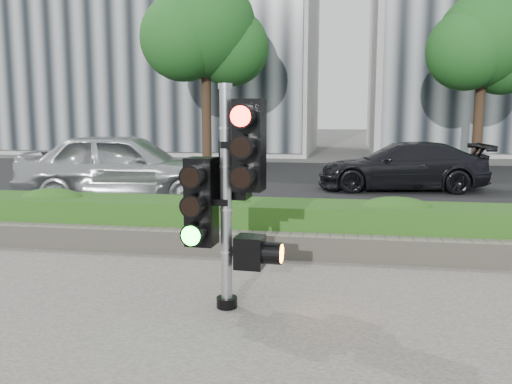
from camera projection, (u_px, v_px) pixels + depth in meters
ground at (272, 306)px, 5.86m from camera, size 120.00×120.00×0.00m
road at (319, 184)px, 15.61m from camera, size 60.00×13.00×0.02m
curb at (298, 236)px, 8.92m from camera, size 60.00×0.25×0.12m
stone_wall at (290, 246)px, 7.68m from camera, size 12.00×0.32×0.34m
hedge at (295, 225)px, 8.29m from camera, size 12.00×1.00×0.68m
building_left at (163, 8)px, 28.66m from camera, size 16.00×9.00×15.00m
tree_left at (205, 31)px, 20.05m from camera, size 4.61×4.03×7.34m
tree_right at (482, 44)px, 19.47m from camera, size 4.10×3.58×6.53m
traffic_signal at (230, 187)px, 5.58m from camera, size 0.82×0.61×2.34m
car_silver at (125, 167)px, 12.41m from camera, size 4.94×2.41×1.62m
car_dark at (402, 166)px, 14.36m from camera, size 4.53×2.18×1.27m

